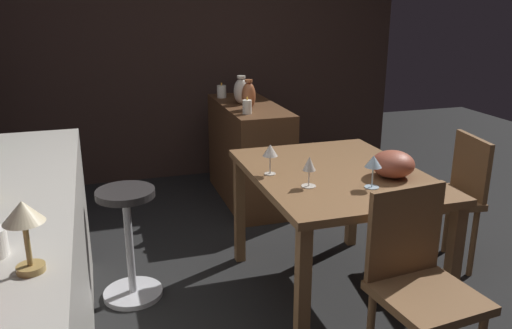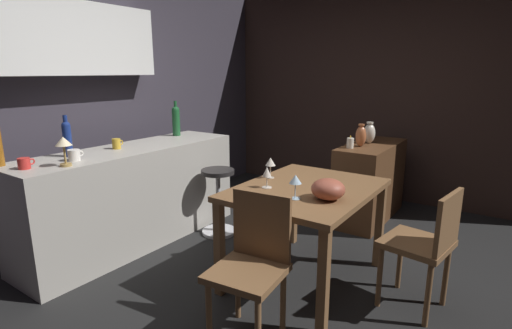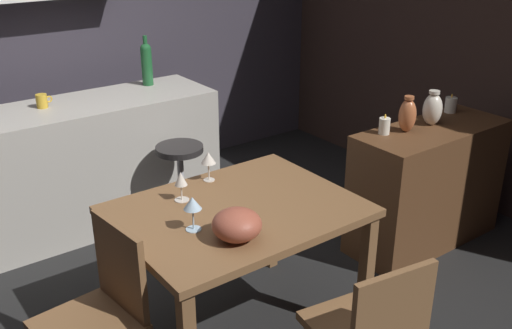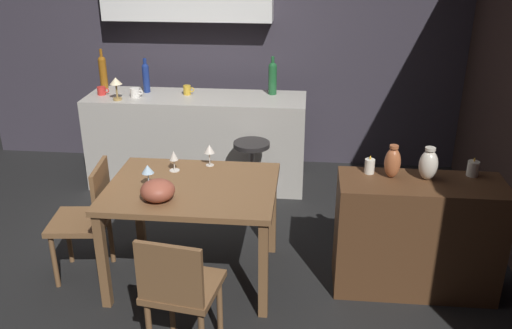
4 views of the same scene
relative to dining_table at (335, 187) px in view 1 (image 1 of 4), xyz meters
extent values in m
plane|color=black|center=(-0.15, 0.22, -0.65)|extent=(9.00, 9.00, 0.00)
cube|color=#33231E|center=(2.40, 0.52, 0.65)|extent=(0.10, 4.40, 2.60)
cube|color=brown|center=(0.00, 0.00, 0.07)|extent=(1.16, 0.90, 0.04)
cube|color=brown|center=(-0.53, 0.40, -0.30)|extent=(0.06, 0.06, 0.70)
cube|color=brown|center=(0.53, 0.40, -0.30)|extent=(0.06, 0.06, 0.70)
cube|color=brown|center=(-0.53, -0.40, -0.30)|extent=(0.06, 0.06, 0.70)
cube|color=brown|center=(0.53, -0.40, -0.30)|extent=(0.06, 0.06, 0.70)
cube|color=#B2ADA3|center=(-0.30, 1.62, -0.20)|extent=(2.10, 0.60, 0.90)
cube|color=#56351E|center=(1.55, 0.03, -0.24)|extent=(1.10, 0.44, 0.82)
cube|color=brown|center=(-0.82, -0.05, -0.21)|extent=(0.44, 0.44, 0.04)
cube|color=brown|center=(-0.64, -0.03, 0.01)|extent=(0.07, 0.38, 0.43)
cylinder|color=brown|center=(-0.64, -0.19, -0.44)|extent=(0.04, 0.04, 0.42)
cube|color=brown|center=(0.10, -0.77, -0.19)|extent=(0.46, 0.46, 0.04)
cube|color=brown|center=(0.07, -0.95, 0.00)|extent=(0.38, 0.09, 0.38)
cylinder|color=brown|center=(-0.03, -0.59, -0.43)|extent=(0.04, 0.04, 0.44)
cylinder|color=brown|center=(0.28, -0.64, -0.43)|extent=(0.04, 0.04, 0.44)
cylinder|color=brown|center=(-0.08, -0.90, -0.43)|extent=(0.04, 0.04, 0.44)
cylinder|color=brown|center=(0.23, -0.95, -0.43)|extent=(0.04, 0.04, 0.44)
cylinder|color=#262323|center=(0.30, 1.10, -0.02)|extent=(0.32, 0.32, 0.04)
cylinder|color=silver|center=(0.30, 1.10, -0.33)|extent=(0.04, 0.04, 0.61)
cylinder|color=silver|center=(0.30, 1.10, -0.63)|extent=(0.34, 0.34, 0.03)
cylinder|color=silver|center=(0.06, 0.36, 0.09)|extent=(0.06, 0.06, 0.00)
cylinder|color=silver|center=(0.06, 0.36, 0.14)|extent=(0.01, 0.01, 0.10)
cone|color=silver|center=(0.06, 0.36, 0.23)|extent=(0.08, 0.08, 0.06)
cylinder|color=silver|center=(-0.28, -0.06, 0.09)|extent=(0.07, 0.07, 0.00)
cylinder|color=silver|center=(-0.28, -0.06, 0.15)|extent=(0.01, 0.01, 0.10)
cone|color=silver|center=(-0.28, -0.06, 0.23)|extent=(0.08, 0.08, 0.06)
cylinder|color=silver|center=(-0.18, 0.23, 0.09)|extent=(0.07, 0.07, 0.00)
cylinder|color=silver|center=(-0.18, 0.23, 0.14)|extent=(0.01, 0.01, 0.08)
cone|color=silver|center=(-0.18, 0.23, 0.21)|extent=(0.06, 0.06, 0.07)
ellipsoid|color=#9E4C38|center=(-0.17, -0.24, 0.16)|extent=(0.22, 0.22, 0.14)
cylinder|color=#A58447|center=(-1.00, 1.43, 0.26)|extent=(0.08, 0.08, 0.02)
cylinder|color=#A58447|center=(-1.00, 1.43, 0.34)|extent=(0.02, 0.02, 0.13)
cone|color=beige|center=(-1.00, 1.43, 0.44)|extent=(0.11, 0.11, 0.06)
cylinder|color=white|center=(1.90, 0.17, 0.22)|extent=(0.08, 0.08, 0.10)
ellipsoid|color=yellow|center=(1.90, 0.17, 0.29)|extent=(0.01, 0.01, 0.03)
cylinder|color=white|center=(1.21, 0.15, 0.22)|extent=(0.07, 0.07, 0.10)
ellipsoid|color=yellow|center=(1.21, 0.15, 0.29)|extent=(0.01, 0.01, 0.03)
ellipsoid|color=beige|center=(1.58, 0.08, 0.28)|extent=(0.12, 0.12, 0.21)
cylinder|color=beige|center=(1.58, 0.08, 0.39)|extent=(0.07, 0.07, 0.02)
ellipsoid|color=#B26038|center=(1.35, 0.09, 0.28)|extent=(0.11, 0.11, 0.21)
cylinder|color=#B26038|center=(1.35, 0.09, 0.39)|extent=(0.06, 0.06, 0.02)
camera|label=1|loc=(-2.45, 1.22, 0.99)|focal=36.86mm
camera|label=2|loc=(-2.45, -1.25, 0.92)|focal=27.22mm
camera|label=3|loc=(-1.44, -2.10, 1.42)|focal=40.85mm
camera|label=4|loc=(0.77, -3.32, 1.69)|focal=38.18mm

